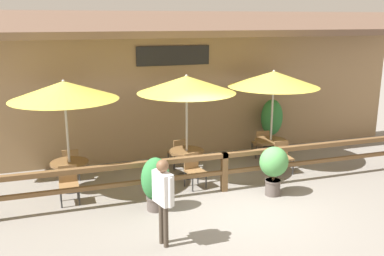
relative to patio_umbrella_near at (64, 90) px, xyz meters
name	(u,v)px	position (x,y,z in m)	size (l,w,h in m)	color
ground_plane	(242,209)	(3.48, -2.25, -2.43)	(60.00, 60.00, 0.00)	gray
building_facade	(186,84)	(3.48, 1.85, -0.26)	(14.28, 1.49, 4.23)	#997A56
patio_railing	(224,163)	(3.48, -1.20, -1.73)	(10.40, 0.14, 0.95)	brown
patio_umbrella_near	(64,90)	(0.00, 0.00, 0.00)	(2.48, 2.48, 2.68)	#B7B2A8
dining_table_near	(70,168)	(0.00, 0.00, -1.86)	(0.89, 0.89, 0.72)	brown
chair_near_streetside	(69,183)	(-0.07, -0.71, -1.96)	(0.43, 0.43, 0.84)	olive
chair_near_wallside	(71,163)	(0.06, 0.71, -1.96)	(0.45, 0.45, 0.84)	olive
patio_umbrella_middle	(186,84)	(2.93, 0.01, 0.00)	(2.48, 2.48, 2.68)	#B7B2A8
dining_table_middle	(187,156)	(2.93, 0.01, -1.86)	(0.89, 0.89, 0.72)	brown
chair_middle_streetside	(194,169)	(2.88, -0.71, -1.96)	(0.50, 0.50, 0.84)	olive
chair_middle_wallside	(178,152)	(2.91, 0.73, -1.96)	(0.48, 0.48, 0.84)	olive
patio_umbrella_far	(274,79)	(5.46, 0.20, 0.00)	(2.48, 2.48, 2.68)	#B7B2A8
dining_table_far	(271,145)	(5.46, 0.20, -1.86)	(0.89, 0.89, 0.72)	brown
chair_far_streetside	(283,156)	(5.47, -0.47, -1.96)	(0.45, 0.45, 0.84)	olive
chair_far_wallside	(261,142)	(5.52, 0.87, -1.96)	(0.47, 0.47, 0.84)	olive
potted_plant_tall_tropical	(156,182)	(1.69, -1.70, -1.80)	(0.62, 0.56, 1.18)	#564C47
potted_plant_entrance_palm	(274,165)	(4.47, -1.77, -1.70)	(0.68, 0.61, 1.17)	#564C47
potted_plant_small_flowering	(272,122)	(6.07, 1.30, -1.48)	(0.67, 0.61, 1.64)	#564C47
pedestrian	(163,191)	(1.47, -3.20, -1.38)	(0.31, 0.56, 1.64)	#42382D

